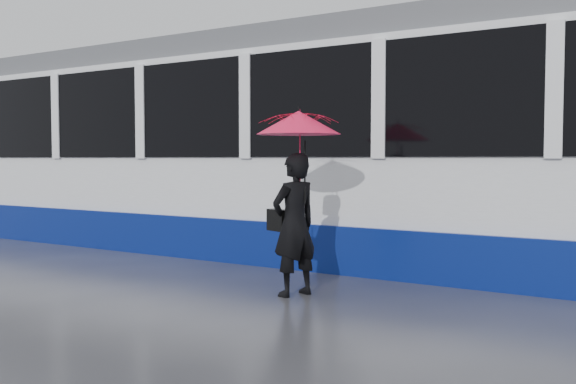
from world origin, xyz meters
The scene contains 6 objects.
ground centered at (0.00, 0.00, 0.00)m, with size 90.00×90.00×0.00m, color #2D2D33.
rails centered at (0.00, 2.50, 0.01)m, with size 34.00×1.51×0.02m.
tram centered at (-1.75, 2.50, 1.64)m, with size 26.00×2.56×3.35m.
woman centered at (1.39, -0.10, 0.77)m, with size 0.56×0.37×1.54m, color black.
umbrella centered at (1.44, -0.10, 1.69)m, with size 1.15×1.15×1.04m.
handbag centered at (1.17, -0.08, 0.81)m, with size 0.30×0.20×0.42m.
Camera 1 is at (4.98, -5.94, 1.48)m, focal length 40.00 mm.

